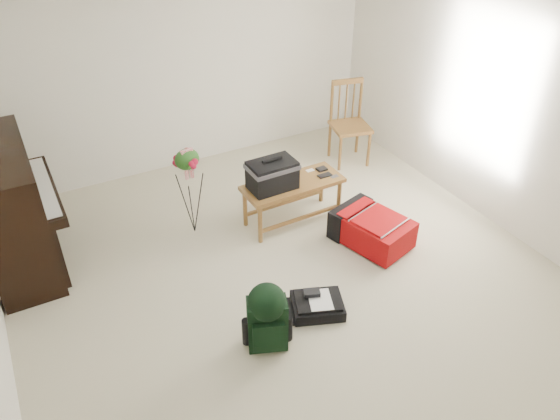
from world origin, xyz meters
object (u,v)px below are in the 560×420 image
flower_stand (191,192)px  red_suitcase (369,226)px  green_backpack (267,314)px  piano (13,211)px  black_duffel (317,305)px  dining_chair (349,124)px  bench (279,177)px

flower_stand → red_suitcase: bearing=-40.7°
green_backpack → flower_stand: 1.83m
piano → black_duffel: bearing=-42.4°
piano → dining_chair: piano is taller
red_suitcase → black_duffel: red_suitcase is taller
piano → red_suitcase: 3.55m
red_suitcase → green_backpack: size_ratio=1.40×
red_suitcase → flower_stand: 1.91m
piano → red_suitcase: size_ratio=1.65×
black_duffel → green_backpack: (-0.58, -0.15, 0.29)m
piano → green_backpack: size_ratio=2.31×
bench → flower_stand: bearing=159.0°
red_suitcase → black_duffel: bearing=-164.1°
piano → black_duffel: size_ratio=2.68×
bench → dining_chair: dining_chair is taller
dining_chair → flower_stand: 2.43m
dining_chair → flower_stand: dining_chair is taller
green_backpack → flower_stand: size_ratio=0.62×
bench → green_backpack: 1.78m
piano → red_suitcase: piano is taller
dining_chair → black_duffel: bearing=-116.3°
piano → flower_stand: size_ratio=1.44×
piano → red_suitcase: bearing=-23.1°
dining_chair → piano: bearing=-164.2°
dining_chair → black_duffel: size_ratio=1.90×
black_duffel → red_suitcase: bearing=53.1°
piano → dining_chair: size_ratio=1.41×
bench → flower_stand: flower_stand is taller
red_suitcase → bench: bearing=118.2°
piano → green_backpack: bearing=-53.1°
piano → bench: (2.55, -0.67, 0.00)m
bench → green_backpack: bench is taller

